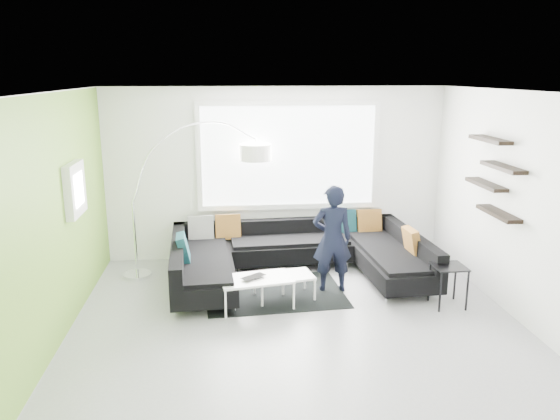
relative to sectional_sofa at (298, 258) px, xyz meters
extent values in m
plane|color=gray|center=(-0.21, -1.32, -0.35)|extent=(5.50, 5.50, 0.00)
cube|color=white|center=(-0.21, 1.18, 1.05)|extent=(5.50, 0.04, 2.80)
cube|color=white|center=(-0.21, -3.82, 1.05)|extent=(5.50, 0.04, 2.80)
cube|color=white|center=(-2.96, -1.32, 1.05)|extent=(0.04, 5.00, 2.80)
cube|color=white|center=(2.54, -1.32, 1.05)|extent=(0.04, 5.00, 2.80)
cube|color=white|center=(-0.21, -1.32, 2.45)|extent=(5.50, 5.00, 0.04)
cube|color=#6B9E33|center=(-2.95, -1.32, 1.05)|extent=(0.01, 5.00, 2.80)
cube|color=white|center=(-0.01, 1.14, 1.35)|extent=(2.96, 0.06, 1.68)
cube|color=white|center=(-2.89, -0.72, 1.25)|extent=(0.12, 0.66, 0.66)
cube|color=black|center=(2.43, -0.92, 1.35)|extent=(0.20, 1.24, 0.95)
cube|color=black|center=(0.00, 0.00, -0.15)|extent=(3.76, 2.44, 0.38)
cube|color=black|center=(0.00, 0.00, 0.18)|extent=(3.76, 2.44, 0.29)
cube|color=brown|center=(0.00, 0.00, 0.24)|extent=(3.27, 0.36, 0.40)
cube|color=black|center=(-0.39, -0.45, -0.34)|extent=(2.00, 1.51, 0.01)
cube|color=white|center=(-0.47, -0.76, -0.15)|extent=(1.32, 0.91, 0.40)
cube|color=black|center=(1.84, -1.11, -0.07)|extent=(0.41, 0.41, 0.56)
imported|color=black|center=(0.42, -0.42, 0.41)|extent=(0.59, 0.41, 1.52)
imported|color=black|center=(-0.68, -0.91, 0.06)|extent=(0.56, 0.55, 0.03)
camera|label=1|loc=(-1.06, -7.56, 2.65)|focal=35.00mm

